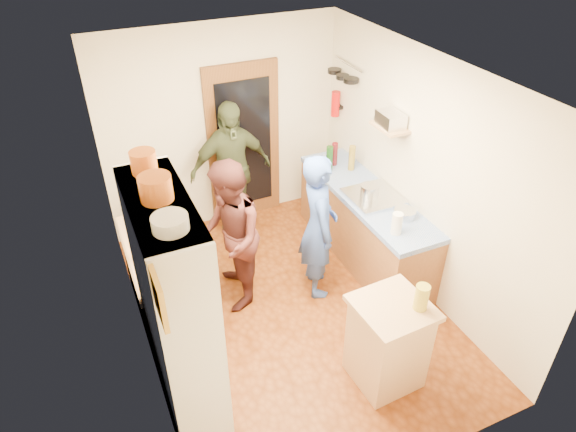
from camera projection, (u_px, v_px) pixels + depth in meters
floor at (289, 309)px, 5.59m from camera, size 3.00×4.00×0.02m
ceiling at (290, 73)px, 4.12m from camera, size 3.00×4.00×0.02m
wall_back at (223, 128)px, 6.37m from camera, size 3.00×0.02×2.60m
wall_front at (417, 363)px, 3.34m from camera, size 3.00×0.02×2.60m
wall_left at (128, 249)px, 4.34m from camera, size 0.02×4.00×2.60m
wall_right at (421, 177)px, 5.37m from camera, size 0.02×4.00×2.60m
door_frame at (244, 144)px, 6.57m from camera, size 0.95×0.06×2.10m
door_glass at (245, 145)px, 6.54m from camera, size 0.70×0.02×1.70m
hutch_body at (178, 322)px, 3.92m from camera, size 0.40×1.20×2.20m
hutch_top_shelf at (158, 203)px, 3.32m from camera, size 0.40×1.14×0.04m
plate_stack at (170, 223)px, 3.01m from camera, size 0.22×0.22×0.09m
orange_pot_a at (156, 188)px, 3.26m from camera, size 0.21×0.21×0.17m
orange_pot_b at (144, 162)px, 3.56m from camera, size 0.18×0.18×0.16m
left_counter_base at (166, 284)px, 5.28m from camera, size 0.60×1.40×0.85m
left_counter_top at (159, 250)px, 5.03m from camera, size 0.64×1.44×0.05m
toaster at (176, 272)px, 4.58m from camera, size 0.26×0.21×0.17m
kettle at (156, 250)px, 4.83m from camera, size 0.19×0.19×0.19m
orange_bowl at (164, 235)px, 5.11m from camera, size 0.26×0.26×0.09m
chopping_board at (151, 221)px, 5.38m from camera, size 0.32×0.24×0.02m
right_counter_base at (363, 227)px, 6.14m from camera, size 0.60×2.20×0.84m
right_counter_top at (367, 195)px, 5.88m from camera, size 0.62×2.22×0.06m
hob at (373, 197)px, 5.76m from camera, size 0.55×0.58×0.04m
pot_on_hob at (370, 191)px, 5.70m from camera, size 0.21×0.21×0.13m
bottle_a at (329, 159)px, 6.21m from camera, size 0.08×0.08×0.32m
bottle_b at (335, 154)px, 6.35m from camera, size 0.09×0.09×0.29m
bottle_c at (352, 158)px, 6.23m from camera, size 0.09×0.09×0.32m
paper_towel at (397, 224)px, 5.15m from camera, size 0.12×0.12×0.24m
mixing_bowl at (405, 214)px, 5.43m from camera, size 0.29×0.29×0.09m
island_base at (387, 345)px, 4.60m from camera, size 0.58×0.58×0.86m
island_top at (393, 308)px, 4.35m from camera, size 0.65×0.65×0.05m
cutting_board at (385, 305)px, 4.36m from camera, size 0.36×0.30×0.02m
oil_jar at (422, 297)px, 4.25m from camera, size 0.13×0.13×0.24m
pan_rail at (349, 64)px, 6.08m from camera, size 0.02×0.65×0.02m
pan_hang_a at (351, 80)px, 6.00m from camera, size 0.18×0.18×0.05m
pan_hang_b at (342, 77)px, 6.17m from camera, size 0.16×0.16×0.05m
pan_hang_c at (335, 71)px, 6.31m from camera, size 0.17×0.17×0.05m
wall_shelf at (390, 127)px, 5.44m from camera, size 0.26×0.42×0.03m
radio at (391, 119)px, 5.39m from camera, size 0.23×0.31×0.15m
ext_bracket at (339, 107)px, 6.56m from camera, size 0.06×0.10×0.04m
fire_extinguisher at (335, 104)px, 6.51m from camera, size 0.11×0.11×0.32m
picture_frame at (159, 299)px, 2.76m from camera, size 0.03×0.25×0.30m
person_hob at (322, 228)px, 5.40m from camera, size 0.54×0.69×1.67m
person_left at (232, 234)px, 5.29m from camera, size 0.79×0.93×1.69m
person_back at (232, 170)px, 6.32m from camera, size 1.07×0.49×1.78m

